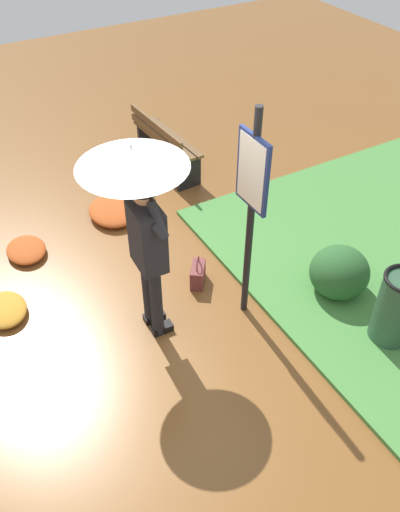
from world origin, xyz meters
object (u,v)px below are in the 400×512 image
Objects in this scene: handbag at (198,274)px; park_bench at (165,143)px; person_with_umbrella at (139,199)px; trash_bin at (396,309)px; info_sign_post at (251,196)px.

handbag is 0.26× the size of park_bench.
handbag is at bearing -69.03° from person_with_umbrella.
person_with_umbrella is 5.53× the size of handbag.
person_with_umbrella reaches higher than handbag.
person_with_umbrella is 1.62m from handbag.
info_sign_post is at bearing 44.54° from trash_bin.
park_bench is (2.98, -0.58, -1.04)m from info_sign_post.
info_sign_post is 3.21m from park_bench.
person_with_umbrella is at bearing 71.48° from info_sign_post.
info_sign_post reaches higher than handbag.
park_bench is at bearing -29.72° from person_with_umbrella.
trash_bin is at bearing -173.48° from park_bench.
person_with_umbrella is at bearing 150.28° from park_bench.
trash_bin is at bearing -124.70° from person_with_umbrella.
info_sign_post is (-0.32, -0.94, -0.11)m from person_with_umbrella.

